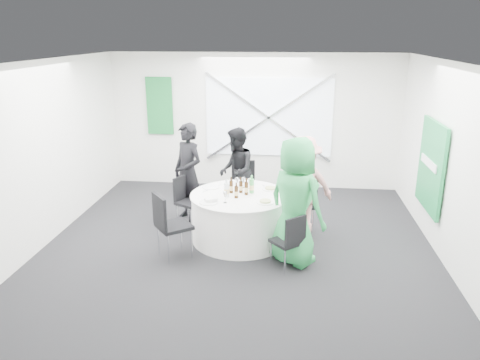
# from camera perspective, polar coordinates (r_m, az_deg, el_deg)

# --- Properties ---
(floor) EXTENTS (6.00, 6.00, 0.00)m
(floor) POSITION_cam_1_polar(r_m,az_deg,el_deg) (7.41, -0.17, -7.86)
(floor) COLOR black
(floor) RESTS_ON ground
(ceiling) EXTENTS (6.00, 6.00, 0.00)m
(ceiling) POSITION_cam_1_polar(r_m,az_deg,el_deg) (6.70, -0.19, 14.30)
(ceiling) COLOR silver
(ceiling) RESTS_ON wall_back
(wall_back) EXTENTS (6.00, 0.00, 6.00)m
(wall_back) POSITION_cam_1_polar(r_m,az_deg,el_deg) (9.84, 1.77, 7.15)
(wall_back) COLOR white
(wall_back) RESTS_ON floor
(wall_front) EXTENTS (6.00, 0.00, 6.00)m
(wall_front) POSITION_cam_1_polar(r_m,az_deg,el_deg) (4.13, -4.82, -8.11)
(wall_front) COLOR white
(wall_front) RESTS_ON floor
(wall_left) EXTENTS (0.00, 6.00, 6.00)m
(wall_left) POSITION_cam_1_polar(r_m,az_deg,el_deg) (7.84, -22.58, 3.06)
(wall_left) COLOR white
(wall_left) RESTS_ON floor
(wall_right) EXTENTS (0.00, 6.00, 6.00)m
(wall_right) POSITION_cam_1_polar(r_m,az_deg,el_deg) (7.25, 24.13, 1.77)
(wall_right) COLOR white
(wall_right) RESTS_ON floor
(window_panel) EXTENTS (2.60, 0.03, 1.60)m
(window_panel) POSITION_cam_1_polar(r_m,az_deg,el_deg) (9.77, 3.52, 7.64)
(window_panel) COLOR white
(window_panel) RESTS_ON wall_back
(window_brace_a) EXTENTS (2.63, 0.05, 1.84)m
(window_brace_a) POSITION_cam_1_polar(r_m,az_deg,el_deg) (9.73, 3.51, 7.60)
(window_brace_a) COLOR silver
(window_brace_a) RESTS_ON window_panel
(window_brace_b) EXTENTS (2.63, 0.05, 1.84)m
(window_brace_b) POSITION_cam_1_polar(r_m,az_deg,el_deg) (9.73, 3.51, 7.60)
(window_brace_b) COLOR silver
(window_brace_b) RESTS_ON window_panel
(green_banner) EXTENTS (0.55, 0.04, 1.20)m
(green_banner) POSITION_cam_1_polar(r_m,az_deg,el_deg) (10.09, -9.78, 8.90)
(green_banner) COLOR #13632A
(green_banner) RESTS_ON wall_back
(green_sign) EXTENTS (0.05, 1.20, 1.40)m
(green_sign) POSITION_cam_1_polar(r_m,az_deg,el_deg) (7.83, 22.26, 1.58)
(green_sign) COLOR #178240
(green_sign) RESTS_ON wall_right
(banquet_table) EXTENTS (1.56, 1.56, 0.76)m
(banquet_table) POSITION_cam_1_polar(r_m,az_deg,el_deg) (7.44, 0.00, -4.55)
(banquet_table) COLOR silver
(banquet_table) RESTS_ON floor
(chair_back) EXTENTS (0.47, 0.48, 0.97)m
(chair_back) POSITION_cam_1_polar(r_m,az_deg,el_deg) (8.45, 0.36, -0.41)
(chair_back) COLOR black
(chair_back) RESTS_ON floor
(chair_back_left) EXTENTS (0.52, 0.52, 0.85)m
(chair_back_left) POSITION_cam_1_polar(r_m,az_deg,el_deg) (8.03, -6.60, -2.09)
(chair_back_left) COLOR black
(chair_back_left) RESTS_ON floor
(chair_back_right) EXTENTS (0.55, 0.55, 0.90)m
(chair_back_right) POSITION_cam_1_polar(r_m,az_deg,el_deg) (7.82, 7.84, -2.44)
(chair_back_right) COLOR black
(chair_back_right) RESTS_ON floor
(chair_front_right) EXTENTS (0.53, 0.53, 0.82)m
(chair_front_right) POSITION_cam_1_polar(r_m,az_deg,el_deg) (6.52, 6.15, -7.08)
(chair_front_right) COLOR black
(chair_front_right) RESTS_ON floor
(chair_front_left) EXTENTS (0.63, 0.63, 0.99)m
(chair_front_left) POSITION_cam_1_polar(r_m,az_deg,el_deg) (6.84, -8.77, -4.95)
(chair_front_left) COLOR black
(chair_front_left) RESTS_ON floor
(person_man_back_left) EXTENTS (0.75, 0.71, 1.72)m
(person_man_back_left) POSITION_cam_1_polar(r_m,az_deg,el_deg) (8.16, -6.34, 0.94)
(person_man_back_left) COLOR black
(person_man_back_left) RESTS_ON floor
(person_man_back) EXTENTS (0.54, 0.82, 1.57)m
(person_man_back) POSITION_cam_1_polar(r_m,az_deg,el_deg) (8.44, -0.46, 1.10)
(person_man_back) COLOR black
(person_man_back) RESTS_ON floor
(person_woman_pink) EXTENTS (1.16, 0.83, 1.63)m
(person_woman_pink) POSITION_cam_1_polar(r_m,az_deg,el_deg) (7.60, 7.65, -0.72)
(person_woman_pink) COLOR tan
(person_woman_pink) RESTS_ON floor
(person_woman_green) EXTENTS (1.07, 1.02, 1.85)m
(person_woman_green) POSITION_cam_1_polar(r_m,az_deg,el_deg) (6.58, 6.78, -2.66)
(person_woman_green) COLOR #279248
(person_woman_green) RESTS_ON floor
(plate_back) EXTENTS (0.27, 0.27, 0.01)m
(plate_back) POSITION_cam_1_polar(r_m,az_deg,el_deg) (7.81, -0.05, -0.42)
(plate_back) COLOR white
(plate_back) RESTS_ON banquet_table
(plate_back_left) EXTENTS (0.27, 0.27, 0.01)m
(plate_back_left) POSITION_cam_1_polar(r_m,az_deg,el_deg) (7.65, -3.60, -0.87)
(plate_back_left) COLOR white
(plate_back_left) RESTS_ON banquet_table
(plate_back_right) EXTENTS (0.27, 0.27, 0.04)m
(plate_back_right) POSITION_cam_1_polar(r_m,az_deg,el_deg) (7.55, 3.74, -1.06)
(plate_back_right) COLOR white
(plate_back_right) RESTS_ON banquet_table
(plate_front_right) EXTENTS (0.26, 0.26, 0.04)m
(plate_front_right) POSITION_cam_1_polar(r_m,az_deg,el_deg) (6.97, 3.09, -2.67)
(plate_front_right) COLOR white
(plate_front_right) RESTS_ON banquet_table
(plate_front_left) EXTENTS (0.27, 0.27, 0.01)m
(plate_front_left) POSITION_cam_1_polar(r_m,az_deg,el_deg) (6.97, -3.86, -2.74)
(plate_front_left) COLOR white
(plate_front_left) RESTS_ON banquet_table
(napkin) EXTENTS (0.21, 0.19, 0.05)m
(napkin) POSITION_cam_1_polar(r_m,az_deg,el_deg) (6.99, -3.57, -2.41)
(napkin) COLOR silver
(napkin) RESTS_ON plate_front_left
(beer_bottle_a) EXTENTS (0.06, 0.06, 0.26)m
(beer_bottle_a) POSITION_cam_1_polar(r_m,az_deg,el_deg) (7.36, -1.08, -0.84)
(beer_bottle_a) COLOR #351D09
(beer_bottle_a) RESTS_ON banquet_table
(beer_bottle_b) EXTENTS (0.06, 0.06, 0.25)m
(beer_bottle_b) POSITION_cam_1_polar(r_m,az_deg,el_deg) (7.37, 0.10, -0.85)
(beer_bottle_b) COLOR #351D09
(beer_bottle_b) RESTS_ON banquet_table
(beer_bottle_c) EXTENTS (0.06, 0.06, 0.27)m
(beer_bottle_c) POSITION_cam_1_polar(r_m,az_deg,el_deg) (7.27, 0.78, -1.04)
(beer_bottle_c) COLOR #351D09
(beer_bottle_c) RESTS_ON banquet_table
(beer_bottle_d) EXTENTS (0.06, 0.06, 0.24)m
(beer_bottle_d) POSITION_cam_1_polar(r_m,az_deg,el_deg) (7.13, -0.46, -1.50)
(beer_bottle_d) COLOR #351D09
(beer_bottle_d) RESTS_ON banquet_table
(green_water_bottle) EXTENTS (0.08, 0.08, 0.29)m
(green_water_bottle) POSITION_cam_1_polar(r_m,az_deg,el_deg) (7.35, 1.43, -0.74)
(green_water_bottle) COLOR green
(green_water_bottle) RESTS_ON banquet_table
(clear_water_bottle) EXTENTS (0.08, 0.08, 0.28)m
(clear_water_bottle) POSITION_cam_1_polar(r_m,az_deg,el_deg) (7.19, -1.64, -1.21)
(clear_water_bottle) COLOR white
(clear_water_bottle) RESTS_ON banquet_table
(wine_glass_a) EXTENTS (0.07, 0.07, 0.17)m
(wine_glass_a) POSITION_cam_1_polar(r_m,az_deg,el_deg) (7.59, 0.42, -0.04)
(wine_glass_a) COLOR white
(wine_glass_a) RESTS_ON banquet_table
(wine_glass_b) EXTENTS (0.07, 0.07, 0.17)m
(wine_glass_b) POSITION_cam_1_polar(r_m,az_deg,el_deg) (7.54, 1.22, -0.17)
(wine_glass_b) COLOR white
(wine_glass_b) RESTS_ON banquet_table
(wine_glass_c) EXTENTS (0.07, 0.07, 0.17)m
(wine_glass_c) POSITION_cam_1_polar(r_m,az_deg,el_deg) (7.58, -0.35, -0.06)
(wine_glass_c) COLOR white
(wine_glass_c) RESTS_ON banquet_table
(wine_glass_d) EXTENTS (0.07, 0.07, 0.17)m
(wine_glass_d) POSITION_cam_1_polar(r_m,az_deg,el_deg) (6.93, -1.83, -1.80)
(wine_glass_d) COLOR white
(wine_glass_d) RESTS_ON banquet_table
(fork_a) EXTENTS (0.09, 0.14, 0.01)m
(fork_a) POSITION_cam_1_polar(r_m,az_deg,el_deg) (7.38, 4.45, -1.61)
(fork_a) COLOR silver
(fork_a) RESTS_ON banquet_table
(knife_a) EXTENTS (0.10, 0.13, 0.01)m
(knife_a) POSITION_cam_1_polar(r_m,az_deg,el_deg) (7.70, 2.98, -0.75)
(knife_a) COLOR silver
(knife_a) RESTS_ON banquet_table
(fork_b) EXTENTS (0.09, 0.14, 0.01)m
(fork_b) POSITION_cam_1_polar(r_m,az_deg,el_deg) (7.76, -2.45, -0.61)
(fork_b) COLOR silver
(fork_b) RESTS_ON banquet_table
(knife_b) EXTENTS (0.08, 0.14, 0.01)m
(knife_b) POSITION_cam_1_polar(r_m,az_deg,el_deg) (7.49, -4.21, -1.33)
(knife_b) COLOR silver
(knife_b) RESTS_ON banquet_table
(fork_c) EXTENTS (0.15, 0.02, 0.01)m
(fork_c) POSITION_cam_1_polar(r_m,az_deg,el_deg) (7.81, 1.52, -0.46)
(fork_c) COLOR silver
(fork_c) RESTS_ON banquet_table
(knife_c) EXTENTS (0.15, 0.03, 0.01)m
(knife_c) POSITION_cam_1_polar(r_m,az_deg,el_deg) (7.83, -1.10, -0.42)
(knife_c) COLOR silver
(knife_c) RESTS_ON banquet_table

